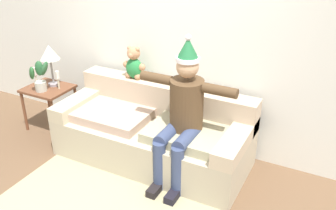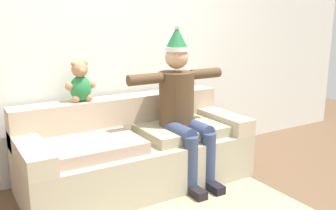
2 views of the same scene
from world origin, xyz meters
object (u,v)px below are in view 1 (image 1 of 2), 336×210
Objects in this scene: couch at (154,132)px; candle_tall at (35,74)px; side_table at (49,94)px; candle_short at (58,78)px; teddy_bear at (134,64)px; person_seated at (183,111)px; potted_plant at (39,77)px; table_lamp at (50,54)px.

couch is 1.72m from candle_tall.
couch reaches higher than side_table.
couch is at bearing -1.51° from candle_short.
couch is 5.59× the size of teddy_bear.
candle_tall is at bearing -166.46° from teddy_bear.
teddy_bear is 1.02m from candle_short.
person_seated is 2.69× the size of side_table.
couch is at bearing 0.15° from side_table.
potted_plant is at bearing 178.48° from person_seated.
couch is 1.41× the size of person_seated.
candle_tall is (-1.27, -0.31, -0.25)m from teddy_bear.
table_lamp is 0.32m from candle_tall.
teddy_bear is 1.64× the size of candle_short.
couch is 1.42m from candle_short.
person_seated reaches higher than candle_tall.
person_seated reaches higher than side_table.
couch is 9.18× the size of candle_short.
person_seated reaches higher than table_lamp.
table_lamp is 0.30m from potted_plant.
candle_short is (0.31, 0.06, -0.01)m from candle_tall.
person_seated is 2.87× the size of table_lamp.
person_seated is at bearing -28.09° from teddy_bear.
table_lamp is 2.11× the size of candle_tall.
side_table is (-1.11, -0.29, -0.49)m from teddy_bear.
candle_tall reaches higher than couch.
potted_plant is 0.18m from candle_tall.
person_seated is 2.10m from candle_tall.
side_table is 1.07× the size of table_lamp.
teddy_bear is (-0.41, 0.28, 0.65)m from couch.
candle_tall is at bearing 151.42° from potted_plant.
teddy_bear reaches higher than couch.
potted_plant is (-1.52, -0.11, 0.43)m from couch.
candle_tall is 0.31m from candle_short.
teddy_bear is 1.53× the size of candle_tall.
potted_plant is 0.21m from candle_short.
side_table is at bearing 92.21° from potted_plant.
person_seated is 3.75× the size of potted_plant.
potted_plant is at bearing -87.79° from side_table.
table_lamp reaches higher than couch.
table_lamp reaches higher than potted_plant.
candle_tall is (-2.10, 0.14, -0.04)m from person_seated.
person_seated reaches higher than couch.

